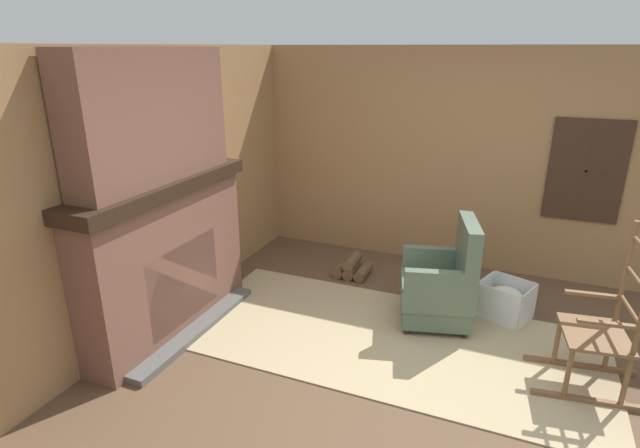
% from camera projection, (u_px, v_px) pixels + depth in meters
% --- Properties ---
extents(ground_plane, '(14.00, 14.00, 0.00)m').
position_uv_depth(ground_plane, '(418.00, 387.00, 3.66)').
color(ground_plane, brown).
extents(wood_panel_wall_left, '(0.06, 5.32, 2.37)m').
position_uv_depth(wood_panel_wall_left, '(140.00, 196.00, 4.12)').
color(wood_panel_wall_left, '#9E7247').
rests_on(wood_panel_wall_left, ground).
extents(wood_panel_wall_back, '(5.32, 0.09, 2.37)m').
position_uv_depth(wood_panel_wall_back, '(476.00, 163.00, 5.32)').
color(wood_panel_wall_back, '#9E7247').
rests_on(wood_panel_wall_back, ground).
extents(fireplace_hearth, '(0.56, 1.86, 1.35)m').
position_uv_depth(fireplace_hearth, '(168.00, 258.00, 4.22)').
color(fireplace_hearth, brown).
rests_on(fireplace_hearth, ground).
extents(chimney_breast, '(0.30, 1.55, 1.01)m').
position_uv_depth(chimney_breast, '(151.00, 116.00, 3.83)').
color(chimney_breast, brown).
rests_on(chimney_breast, fireplace_hearth).
extents(area_rug, '(3.48, 1.61, 0.01)m').
position_uv_depth(area_rug, '(389.00, 339.00, 4.25)').
color(area_rug, tan).
rests_on(area_rug, ground).
extents(armchair, '(0.74, 0.75, 0.97)m').
position_uv_depth(armchair, '(441.00, 286.00, 4.40)').
color(armchair, '#516651').
rests_on(armchair, ground).
extents(rocking_chair, '(0.86, 0.57, 1.23)m').
position_uv_depth(rocking_chair, '(600.00, 337.00, 3.53)').
color(rocking_chair, brown).
rests_on(rocking_chair, ground).
extents(firewood_stack, '(0.37, 0.35, 0.23)m').
position_uv_depth(firewood_stack, '(352.00, 268.00, 5.42)').
color(firewood_stack, brown).
rests_on(firewood_stack, ground).
extents(laundry_basket, '(0.53, 0.50, 0.34)m').
position_uv_depth(laundry_basket, '(505.00, 300.00, 4.55)').
color(laundry_basket, white).
rests_on(laundry_basket, ground).
extents(oil_lamp_vase, '(0.12, 0.12, 0.30)m').
position_uv_depth(oil_lamp_vase, '(88.00, 187.00, 3.40)').
color(oil_lamp_vase, '#B24C42').
rests_on(oil_lamp_vase, fireplace_hearth).
extents(storage_case, '(0.14, 0.22, 0.14)m').
position_uv_depth(storage_case, '(162.00, 169.00, 4.08)').
color(storage_case, black).
rests_on(storage_case, fireplace_hearth).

